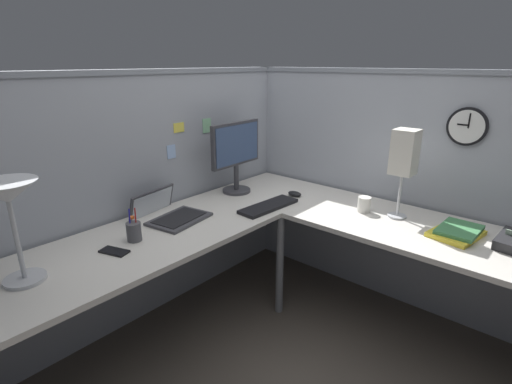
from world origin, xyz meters
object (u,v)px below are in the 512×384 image
object	(u,v)px
pen_cup	(134,231)
coffee_mug	(364,204)
desk_lamp_dome	(8,201)
wall_clock	(467,126)
laptop	(167,213)
desk_lamp_paper	(404,155)
computer_mouse	(295,194)
cell_phone	(114,251)
monitor	(236,152)
keyboard	(269,206)
book_stack	(457,232)

from	to	relation	value
pen_cup	coffee_mug	distance (m)	1.37
desk_lamp_dome	wall_clock	xyz separation A→B (m)	(2.02, -1.16, 0.18)
laptop	desk_lamp_paper	world-z (taller)	desk_lamp_paper
pen_cup	coffee_mug	bearing A→B (deg)	-31.67
desk_lamp_dome	computer_mouse	bearing A→B (deg)	-7.93
desk_lamp_paper	coffee_mug	size ratio (longest dim) A/B	5.52
computer_mouse	cell_phone	size ratio (longest dim) A/B	0.72
pen_cup	desk_lamp_paper	world-z (taller)	desk_lamp_paper
desk_lamp_dome	monitor	bearing A→B (deg)	5.47
laptop	cell_phone	distance (m)	0.49
computer_mouse	desk_lamp_dome	world-z (taller)	desk_lamp_dome
pen_cup	desk_lamp_paper	bearing A→B (deg)	-36.82
monitor	coffee_mug	world-z (taller)	monitor
wall_clock	coffee_mug	bearing A→B (deg)	126.56
monitor	coffee_mug	xyz separation A→B (m)	(0.23, -0.87, -0.25)
monitor	wall_clock	bearing A→B (deg)	-66.93
cell_phone	keyboard	bearing A→B (deg)	-28.93
desk_lamp_dome	wall_clock	world-z (taller)	wall_clock
cell_phone	coffee_mug	distance (m)	1.48
monitor	laptop	distance (m)	0.68
book_stack	coffee_mug	world-z (taller)	coffee_mug
wall_clock	desk_lamp_dome	bearing A→B (deg)	150.07
monitor	cell_phone	xyz separation A→B (m)	(-1.08, -0.19, -0.29)
laptop	desk_lamp_dome	bearing A→B (deg)	-171.56
cell_phone	wall_clock	bearing A→B (deg)	-52.34
laptop	pen_cup	size ratio (longest dim) A/B	2.38
coffee_mug	cell_phone	bearing A→B (deg)	152.60
monitor	book_stack	xyz separation A→B (m)	(0.24, -1.41, -0.27)
book_stack	wall_clock	bearing A→B (deg)	19.06
coffee_mug	laptop	bearing A→B (deg)	135.09
keyboard	coffee_mug	distance (m)	0.60
computer_mouse	cell_phone	distance (m)	1.28
computer_mouse	pen_cup	world-z (taller)	pen_cup
pen_cup	cell_phone	distance (m)	0.16
coffee_mug	computer_mouse	bearing A→B (deg)	94.55
monitor	pen_cup	xyz separation A→B (m)	(-0.93, -0.15, -0.24)
desk_lamp_dome	cell_phone	world-z (taller)	desk_lamp_dome
laptop	keyboard	world-z (taller)	laptop
coffee_mug	keyboard	bearing A→B (deg)	124.33
desk_lamp_dome	keyboard	bearing A→B (deg)	-9.90
monitor	wall_clock	size ratio (longest dim) A/B	2.27
computer_mouse	desk_lamp_dome	bearing A→B (deg)	172.07
monitor	desk_lamp_dome	xyz separation A→B (m)	(-1.46, -0.14, 0.07)
coffee_mug	desk_lamp_paper	bearing A→B (deg)	-75.32
coffee_mug	wall_clock	world-z (taller)	wall_clock
desk_lamp_dome	cell_phone	bearing A→B (deg)	-7.47
monitor	book_stack	distance (m)	1.46
book_stack	coffee_mug	distance (m)	0.54
desk_lamp_paper	monitor	bearing A→B (deg)	105.01
wall_clock	monitor	bearing A→B (deg)	113.07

